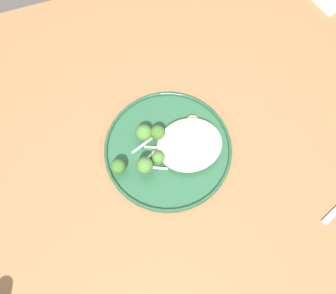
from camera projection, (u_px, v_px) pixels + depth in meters
ground at (172, 202)px, 1.48m from camera, size 6.00×6.00×0.00m
wooden_dining_table at (174, 150)px, 0.86m from camera, size 1.40×1.00×0.74m
dinner_plate at (168, 149)px, 0.77m from camera, size 0.29×0.29×0.02m
noodle_bed at (190, 144)px, 0.75m from camera, size 0.15×0.13×0.04m
seared_scallop_rear_pale at (193, 121)px, 0.78m from camera, size 0.03×0.03×0.01m
seared_scallop_front_small at (187, 151)px, 0.75m from camera, size 0.02×0.02×0.01m
seared_scallop_tilted_round at (196, 147)px, 0.76m from camera, size 0.03×0.03×0.02m
seared_scallop_center_golden at (172, 147)px, 0.76m from camera, size 0.03×0.03×0.02m
broccoli_floret_front_edge at (158, 158)px, 0.73m from camera, size 0.03×0.03×0.05m
broccoli_floret_right_tilted at (158, 133)px, 0.75m from camera, size 0.03×0.03×0.05m
broccoli_floret_left_leaning at (118, 166)px, 0.73m from camera, size 0.03×0.03×0.04m
broccoli_floret_tall_stalk at (145, 165)px, 0.71m from camera, size 0.04×0.04×0.06m
broccoli_floret_small_sprig at (144, 133)px, 0.75m from camera, size 0.04×0.04×0.05m
onion_sliver_long_sliver at (157, 148)px, 0.76m from camera, size 0.05×0.03×0.00m
onion_sliver_curled_piece at (143, 147)px, 0.76m from camera, size 0.06×0.03×0.00m
onion_sliver_short_strip at (150, 156)px, 0.76m from camera, size 0.05×0.03×0.00m
onion_sliver_pale_crescent at (160, 168)px, 0.75m from camera, size 0.04×0.02×0.00m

